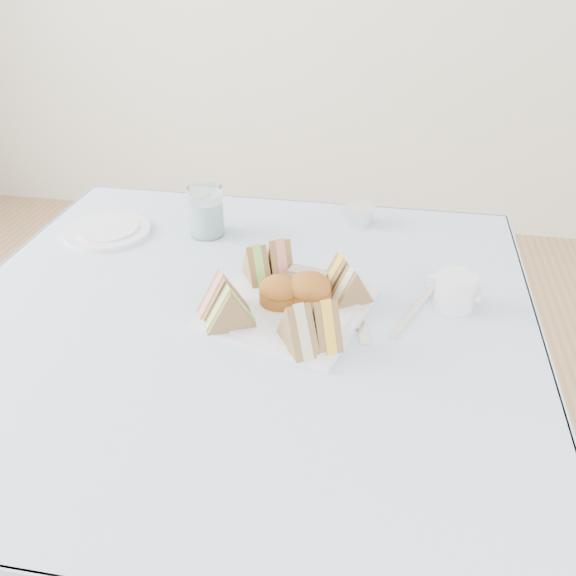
% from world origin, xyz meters
% --- Properties ---
extents(floor, '(4.00, 4.00, 0.00)m').
position_xyz_m(floor, '(0.00, 0.00, 0.00)').
color(floor, '#9E7751').
rests_on(floor, ground).
extents(table, '(0.90, 0.90, 0.74)m').
position_xyz_m(table, '(0.00, 0.00, 0.37)').
color(table, brown).
rests_on(table, floor).
extents(tablecloth, '(1.02, 1.02, 0.01)m').
position_xyz_m(tablecloth, '(0.00, 0.00, 0.74)').
color(tablecloth, '#A6C6E8').
rests_on(tablecloth, table).
extents(serving_plate, '(0.31, 0.31, 0.01)m').
position_xyz_m(serving_plate, '(0.08, 0.02, 0.75)').
color(serving_plate, silver).
rests_on(serving_plate, tablecloth).
extents(sandwich_fl_a, '(0.10, 0.08, 0.08)m').
position_xyz_m(sandwich_fl_a, '(-0.02, -0.01, 0.80)').
color(sandwich_fl_a, brown).
rests_on(sandwich_fl_a, serving_plate).
extents(sandwich_fl_b, '(0.09, 0.07, 0.07)m').
position_xyz_m(sandwich_fl_b, '(0.00, -0.05, 0.80)').
color(sandwich_fl_b, brown).
rests_on(sandwich_fl_b, serving_plate).
extents(sandwich_fr_a, '(0.07, 0.09, 0.07)m').
position_xyz_m(sandwich_fr_a, '(0.16, -0.06, 0.80)').
color(sandwich_fr_a, brown).
rests_on(sandwich_fr_a, serving_plate).
extents(sandwich_fr_b, '(0.08, 0.09, 0.08)m').
position_xyz_m(sandwich_fr_b, '(0.12, -0.08, 0.80)').
color(sandwich_fr_b, brown).
rests_on(sandwich_fr_b, serving_plate).
extents(sandwich_bl_a, '(0.07, 0.09, 0.07)m').
position_xyz_m(sandwich_bl_a, '(0.01, 0.11, 0.79)').
color(sandwich_bl_a, brown).
rests_on(sandwich_bl_a, serving_plate).
extents(sandwich_bl_b, '(0.07, 0.09, 0.08)m').
position_xyz_m(sandwich_bl_b, '(0.05, 0.13, 0.80)').
color(sandwich_bl_b, brown).
rests_on(sandwich_bl_b, serving_plate).
extents(sandwich_br_a, '(0.08, 0.07, 0.07)m').
position_xyz_m(sandwich_br_a, '(0.19, 0.06, 0.79)').
color(sandwich_br_a, brown).
rests_on(sandwich_br_a, serving_plate).
extents(sandwich_br_b, '(0.09, 0.07, 0.07)m').
position_xyz_m(sandwich_br_b, '(0.17, 0.10, 0.79)').
color(sandwich_br_b, brown).
rests_on(sandwich_br_b, serving_plate).
extents(scone_left, '(0.09, 0.09, 0.05)m').
position_xyz_m(scone_left, '(0.07, 0.03, 0.78)').
color(scone_left, '#9D542B').
rests_on(scone_left, serving_plate).
extents(scone_right, '(0.09, 0.09, 0.05)m').
position_xyz_m(scone_right, '(0.12, 0.04, 0.78)').
color(scone_right, '#9D542B').
rests_on(scone_right, serving_plate).
extents(pastry_slice, '(0.08, 0.04, 0.03)m').
position_xyz_m(pastry_slice, '(0.11, 0.10, 0.77)').
color(pastry_slice, tan).
rests_on(pastry_slice, serving_plate).
extents(side_plate, '(0.24, 0.24, 0.01)m').
position_xyz_m(side_plate, '(-0.36, 0.26, 0.75)').
color(side_plate, silver).
rests_on(side_plate, tablecloth).
extents(water_glass, '(0.09, 0.09, 0.11)m').
position_xyz_m(water_glass, '(-0.14, 0.30, 0.80)').
color(water_glass, white).
rests_on(water_glass, tablecloth).
extents(tea_strainer, '(0.09, 0.09, 0.04)m').
position_xyz_m(tea_strainer, '(0.18, 0.41, 0.77)').
color(tea_strainer, silver).
rests_on(tea_strainer, tablecloth).
extents(knife, '(0.06, 0.20, 0.00)m').
position_xyz_m(knife, '(0.20, 0.05, 0.75)').
color(knife, silver).
rests_on(knife, tablecloth).
extents(fork, '(0.08, 0.18, 0.00)m').
position_xyz_m(fork, '(0.30, 0.07, 0.75)').
color(fork, silver).
rests_on(fork, tablecloth).
extents(creamer_jug, '(0.08, 0.08, 0.06)m').
position_xyz_m(creamer_jug, '(0.37, 0.10, 0.78)').
color(creamer_jug, silver).
rests_on(creamer_jug, tablecloth).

